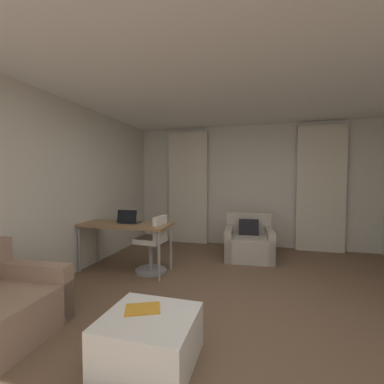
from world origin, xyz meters
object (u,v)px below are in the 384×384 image
armchair (249,243)px  desk_chair (153,247)px  magazine_open (143,309)px  coffee_table (149,339)px  desk (125,227)px  laptop (129,220)px

armchair → desk_chair: (-1.39, -1.16, 0.12)m
desk_chair → magazine_open: bearing=-68.3°
desk_chair → coffee_table: 2.01m
desk → laptop: size_ratio=4.36×
armchair → coffee_table: 3.06m
coffee_table → desk_chair: bearing=113.3°
desk → magazine_open: size_ratio=4.24×
armchair → desk_chair: bearing=-140.1°
laptop → coffee_table: 2.25m
coffee_table → desk: bearing=124.7°
coffee_table → magazine_open: size_ratio=2.11×
armchair → coffee_table: bearing=-101.3°
desk → laptop: bearing=30.0°
coffee_table → armchair: bearing=78.7°
laptop → coffee_table: (1.18, -1.81, -0.61)m
desk_chair → magazine_open: 1.90m
desk → desk_chair: 0.53m
armchair → desk: 2.24m
desk → laptop: laptop is taller
armchair → magazine_open: size_ratio=2.69×
laptop → desk_chair: bearing=3.8°
desk_chair → laptop: 0.56m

